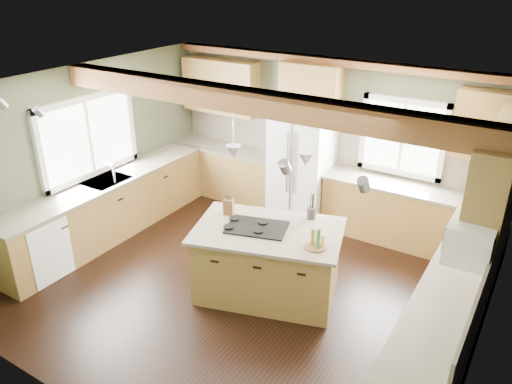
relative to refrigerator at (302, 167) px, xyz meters
The scene contains 36 objects.
floor 2.32m from the refrigerator, 81.95° to the right, with size 5.60×5.60×0.00m, color black.
ceiling 2.73m from the refrigerator, 81.95° to the right, with size 5.60×5.60×0.00m, color silver.
wall_back 0.63m from the refrigerator, 51.71° to the left, with size 5.60×5.60×0.00m, color #464B35.
wall_left 3.30m from the refrigerator, 139.70° to the right, with size 5.00×5.00×0.00m, color #464B35.
wall_right 3.78m from the refrigerator, 34.37° to the right, with size 5.00×5.00×0.00m, color #464B35.
ceiling_beam 2.64m from the refrigerator, 81.86° to the right, with size 5.55×0.26×0.26m, color brown.
soffit_trim 1.69m from the refrigerator, 43.03° to the left, with size 5.55×0.20×0.10m, color brown.
backsplash_back 0.57m from the refrigerator, 50.58° to the left, with size 5.58×0.03×0.58m, color brown.
backsplash_right 3.73m from the refrigerator, 33.86° to the right, with size 0.03×3.70×0.58m, color brown.
base_cab_back_left 1.56m from the refrigerator, behind, with size 2.02×0.60×0.88m, color brown.
counter_back_left 1.49m from the refrigerator, behind, with size 2.06×0.64×0.04m, color #4B4437.
base_cab_back_right 1.85m from the refrigerator, ahead, with size 2.62×0.60×0.88m, color brown.
counter_back_right 1.79m from the refrigerator, ahead, with size 2.66×0.64×0.04m, color #4B4437.
base_cab_left 3.06m from the refrigerator, 136.74° to the right, with size 0.60×3.70×0.88m, color brown.
counter_left 3.02m from the refrigerator, 136.74° to the right, with size 0.64×3.74×0.04m, color #4B4437.
base_cab_right 3.51m from the refrigerator, 36.47° to the right, with size 0.60×3.70×0.88m, color brown.
counter_right 3.48m from the refrigerator, 36.47° to the right, with size 0.64×3.74×0.04m, color #4B4437.
upper_cab_back_left 2.00m from the refrigerator, behind, with size 1.40×0.35×0.90m, color brown.
upper_cab_over_fridge 1.27m from the refrigerator, 90.00° to the left, with size 0.96×0.35×0.70m, color brown.
upper_cab_right 3.34m from the refrigerator, 22.64° to the right, with size 0.35×2.20×0.90m, color brown.
upper_cab_back_corner 2.81m from the refrigerator, ahead, with size 0.90×0.35×0.90m, color brown.
window_left 3.30m from the refrigerator, 140.15° to the right, with size 0.04×1.60×1.05m, color white.
window_back 1.63m from the refrigerator, 13.94° to the left, with size 1.10×0.04×1.00m, color white.
sink 3.02m from the refrigerator, 136.74° to the right, with size 0.50×0.65×0.03m, color #262628.
faucet 2.90m from the refrigerator, 134.30° to the right, with size 0.02×0.02×0.28m, color #B2B2B7.
dishwasher 4.05m from the refrigerator, 123.02° to the right, with size 0.60×0.60×0.84m, color white.
microwave 3.66m from the refrigerator, 37.00° to the right, with size 0.40×0.70×0.38m, color white.
pendant_left 2.44m from the refrigerator, 84.43° to the right, with size 0.18×0.18×0.16m, color #B2B2B7.
pendant_right 2.43m from the refrigerator, 62.70° to the right, with size 0.18×0.18×0.16m, color #B2B2B7.
refrigerator is the anchor object (origin of this frame).
island 2.24m from the refrigerator, 73.58° to the right, with size 1.68×1.03×0.88m, color brown.
island_top 2.19m from the refrigerator, 73.58° to the right, with size 1.79×1.14×0.04m, color #4B4437.
cooktop 2.19m from the refrigerator, 77.24° to the right, with size 0.73×0.49×0.02m, color black.
knife_block 2.02m from the refrigerator, 90.60° to the right, with size 0.12×0.09×0.21m, color brown.
utensil_crock 1.82m from the refrigerator, 59.14° to the right, with size 0.11×0.11×0.15m, color #3A322E.
bottle_tray 2.52m from the refrigerator, 59.37° to the right, with size 0.26×0.26×0.24m, color brown, non-canonical shape.
Camera 1 is at (3.00, -4.57, 3.87)m, focal length 35.00 mm.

